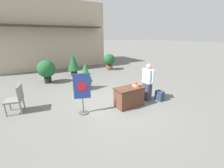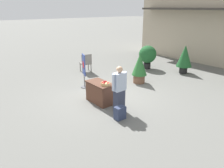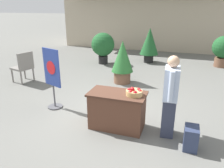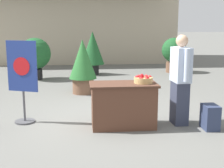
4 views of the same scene
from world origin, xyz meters
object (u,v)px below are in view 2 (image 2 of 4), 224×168
at_px(backpack, 120,113).
at_px(patio_chair, 86,62).
at_px(potted_plant_near_right, 185,57).
at_px(poster_board, 84,70).
at_px(potted_plant_far_left, 139,67).
at_px(potted_plant_far_right, 148,55).
at_px(display_table, 100,92).
at_px(person_visitor, 119,89).
at_px(apple_basket, 105,84).

bearing_deg(backpack, patio_chair, 158.68).
relative_size(patio_chair, potted_plant_near_right, 0.67).
relative_size(poster_board, potted_plant_far_left, 1.07).
height_order(poster_board, potted_plant_far_right, poster_board).
bearing_deg(potted_plant_near_right, poster_board, -105.11).
xyz_separation_m(display_table, potted_plant_near_right, (-0.31, 5.73, 0.49)).
distance_m(patio_chair, potted_plant_far_left, 3.21).
bearing_deg(poster_board, potted_plant_far_left, 176.18).
relative_size(person_visitor, patio_chair, 1.56).
xyz_separation_m(person_visitor, potted_plant_near_right, (-1.33, 5.67, 0.08)).
bearing_deg(backpack, potted_plant_near_right, 106.34).
relative_size(backpack, poster_board, 0.28).
distance_m(poster_board, potted_plant_far_left, 2.56).
relative_size(apple_basket, potted_plant_near_right, 0.21).
bearing_deg(backpack, potted_plant_far_left, 125.25).
xyz_separation_m(potted_plant_far_left, potted_plant_far_right, (-1.49, 2.17, 0.05)).
distance_m(display_table, backpack, 1.49).
xyz_separation_m(backpack, poster_board, (-3.20, 0.68, 0.60)).
distance_m(poster_board, potted_plant_far_right, 4.51).
distance_m(poster_board, potted_plant_near_right, 5.52).
xyz_separation_m(apple_basket, potted_plant_near_right, (-0.65, 5.74, 0.05)).
relative_size(display_table, poster_board, 0.78).
xyz_separation_m(backpack, potted_plant_far_left, (-2.13, 3.01, 0.54)).
height_order(potted_plant_far_left, potted_plant_far_right, potted_plant_far_left).
height_order(person_visitor, patio_chair, person_visitor).
distance_m(display_table, patio_chair, 4.11).
bearing_deg(display_table, patio_chair, 155.00).
relative_size(person_visitor, potted_plant_near_right, 1.05).
relative_size(patio_chair, potted_plant_far_right, 0.76).
bearing_deg(potted_plant_near_right, person_visitor, -76.83).
height_order(display_table, apple_basket, apple_basket).
relative_size(display_table, potted_plant_far_right, 0.86).
distance_m(person_visitor, potted_plant_far_left, 3.16).
bearing_deg(apple_basket, potted_plant_near_right, 96.50).
xyz_separation_m(poster_board, potted_plant_near_right, (1.44, 5.33, 0.07)).
bearing_deg(person_visitor, apple_basket, 2.33).
bearing_deg(potted_plant_near_right, backpack, -73.66).
bearing_deg(person_visitor, patio_chair, -22.59).
bearing_deg(patio_chair, potted_plant_near_right, -116.15).
bearing_deg(potted_plant_far_right, backpack, -55.05).
bearing_deg(patio_chair, backpack, 173.03).
height_order(apple_basket, backpack, apple_basket).
xyz_separation_m(display_table, backpack, (1.45, -0.28, -0.18)).
height_order(apple_basket, potted_plant_far_right, potted_plant_far_right).
relative_size(display_table, potted_plant_far_left, 0.83).
relative_size(apple_basket, person_visitor, 0.20).
bearing_deg(potted_plant_far_left, backpack, -54.75).
bearing_deg(display_table, apple_basket, -1.56).
xyz_separation_m(person_visitor, potted_plant_far_left, (-1.69, 2.67, -0.05)).
height_order(apple_basket, potted_plant_far_left, potted_plant_far_left).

